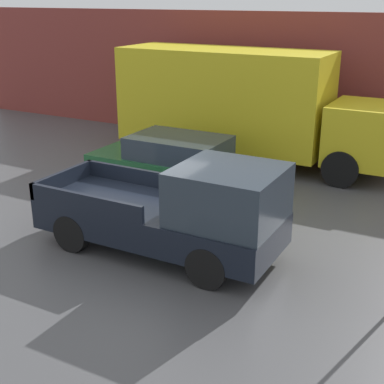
{
  "coord_description": "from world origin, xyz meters",
  "views": [
    {
      "loc": [
        6.2,
        -8.78,
        5.09
      ],
      "look_at": [
        0.96,
        0.89,
        1.04
      ],
      "focal_mm": 50.0,
      "sensor_mm": 36.0,
      "label": 1
    }
  ],
  "objects": [
    {
      "name": "building_wall",
      "position": [
        0.0,
        9.2,
        2.3
      ],
      "size": [
        28.0,
        0.15,
        4.59
      ],
      "color": "brown",
      "rests_on": "ground"
    },
    {
      "name": "ground_plane",
      "position": [
        0.0,
        0.0,
        0.0
      ],
      "size": [
        60.0,
        60.0,
        0.0
      ],
      "primitive_type": "plane",
      "color": "#4C4C4F"
    },
    {
      "name": "car",
      "position": [
        -0.82,
        3.25,
        0.8
      ],
      "size": [
        4.67,
        1.99,
        1.55
      ],
      "color": "#1E592D",
      "rests_on": "ground"
    },
    {
      "name": "pickup_truck",
      "position": [
        1.2,
        -0.11,
        0.97
      ],
      "size": [
        5.14,
        2.01,
        2.07
      ],
      "color": "black",
      "rests_on": "ground"
    },
    {
      "name": "delivery_truck",
      "position": [
        -0.46,
        6.78,
        1.89
      ],
      "size": [
        8.83,
        2.39,
        3.52
      ],
      "color": "gold",
      "rests_on": "ground"
    }
  ]
}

